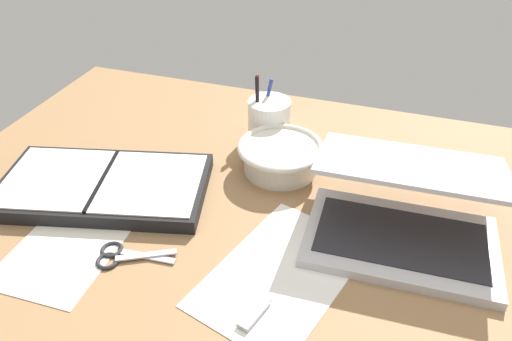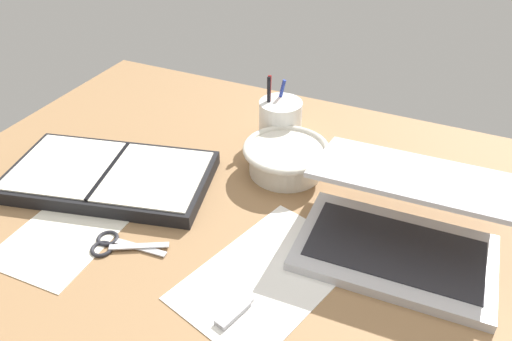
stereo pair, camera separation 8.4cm
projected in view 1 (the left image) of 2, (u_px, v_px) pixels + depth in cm
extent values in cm
cube|color=#936D47|center=(271.00, 224.00, 92.53)|extent=(140.00, 100.00, 2.00)
cube|color=#B7B7BC|center=(400.00, 242.00, 85.99)|extent=(32.93, 21.43, 1.80)
cube|color=#232328|center=(401.00, 237.00, 85.40)|extent=(28.87, 15.61, 0.24)
cube|color=#B7B7BC|center=(413.00, 165.00, 85.94)|extent=(32.92, 21.11, 5.23)
cube|color=navy|center=(413.00, 167.00, 85.63)|extent=(30.27, 18.94, 4.32)
cylinder|color=silver|center=(281.00, 159.00, 103.58)|extent=(15.26, 15.26, 5.56)
torus|color=silver|center=(281.00, 147.00, 101.97)|extent=(17.95, 17.95, 1.44)
cylinder|color=white|center=(269.00, 120.00, 112.54)|extent=(9.61, 9.61, 9.64)
cylinder|color=black|center=(258.00, 108.00, 110.33)|extent=(2.13, 3.41, 14.06)
cylinder|color=#233899|center=(266.00, 105.00, 113.14)|extent=(2.91, 2.25, 12.68)
cylinder|color=#B21E1E|center=(258.00, 107.00, 110.53)|extent=(2.27, 4.73, 13.95)
cube|color=black|center=(104.00, 186.00, 98.03)|extent=(44.16, 30.89, 2.88)
cube|color=silver|center=(54.00, 177.00, 97.73)|extent=(22.88, 23.79, 0.30)
cube|color=silver|center=(151.00, 182.00, 96.50)|extent=(22.88, 23.79, 0.30)
cube|color=black|center=(102.00, 179.00, 97.03)|extent=(5.54, 19.51, 0.30)
cube|color=#B7B7BC|center=(146.00, 255.00, 83.82)|extent=(9.57, 5.91, 0.30)
cube|color=#B7B7BC|center=(146.00, 256.00, 84.00)|extent=(10.29, 1.97, 0.30)
torus|color=#232328|center=(108.00, 261.00, 83.09)|extent=(3.90, 3.90, 0.70)
torus|color=#232328|center=(112.00, 250.00, 85.26)|extent=(3.90, 3.90, 0.70)
cube|color=white|center=(282.00, 273.00, 81.26)|extent=(26.86, 34.14, 0.16)
cube|color=silver|center=(71.00, 243.00, 86.85)|extent=(17.65, 26.07, 0.16)
cube|color=#99999E|center=(254.00, 315.00, 73.86)|extent=(3.60, 6.32, 1.00)
cube|color=silver|center=(267.00, 299.00, 76.27)|extent=(1.49, 1.49, 0.60)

